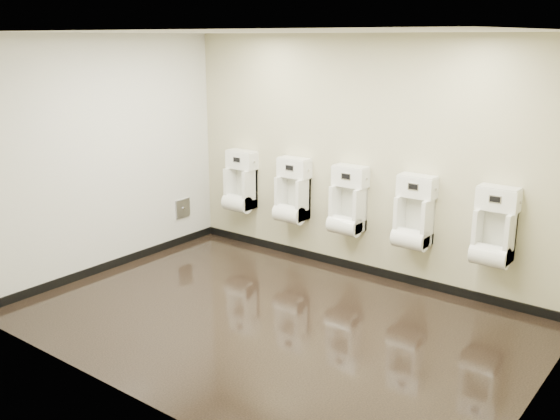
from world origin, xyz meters
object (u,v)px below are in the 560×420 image
at_px(access_panel, 183,208).
at_px(urinal_4, 494,233).
at_px(urinal_2, 348,206).
at_px(urinal_0, 240,186).
at_px(urinal_3, 414,218).
at_px(urinal_1, 292,195).

xyz_separation_m(access_panel, urinal_4, (4.09, 0.41, 0.34)).
relative_size(urinal_2, urinal_4, 1.00).
height_order(urinal_0, urinal_2, same).
bearing_deg(urinal_4, access_panel, -174.31).
height_order(urinal_2, urinal_3, same).
height_order(access_panel, urinal_0, urinal_0).
bearing_deg(urinal_3, urinal_0, 180.00).
height_order(access_panel, urinal_1, urinal_1).
bearing_deg(urinal_2, urinal_0, 180.00).
relative_size(urinal_3, urinal_4, 1.00).
relative_size(urinal_0, urinal_2, 1.00).
height_order(urinal_1, urinal_4, same).
bearing_deg(urinal_2, urinal_4, 0.00).
bearing_deg(urinal_4, urinal_2, 180.00).
bearing_deg(urinal_3, urinal_4, 0.00).
distance_m(urinal_0, urinal_4, 3.40).
relative_size(urinal_1, urinal_4, 1.00).
xyz_separation_m(access_panel, urinal_2, (2.36, 0.41, 0.34)).
distance_m(urinal_1, urinal_3, 1.66).
bearing_deg(urinal_2, urinal_3, 0.00).
xyz_separation_m(access_panel, urinal_3, (3.21, 0.41, 0.34)).
bearing_deg(urinal_2, access_panel, -170.20).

